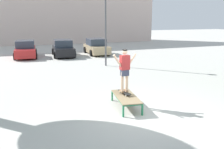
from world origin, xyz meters
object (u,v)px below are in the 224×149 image
object	(u,v)px
skate_box	(126,97)
car_tan	(96,47)
skater	(125,68)
car_black	(63,49)
light_post	(106,12)
car_red	(26,50)
skateboard	(124,92)

from	to	relation	value
skate_box	car_tan	bearing A→B (deg)	76.63
skate_box	skater	distance (m)	1.14
skate_box	car_tan	size ratio (longest dim) A/B	0.47
car_black	light_post	bearing A→B (deg)	-71.35
car_black	light_post	distance (m)	7.07
car_red	car_black	size ratio (longest dim) A/B	1.00
skate_box	car_red	distance (m)	15.37
light_post	skateboard	bearing A→B (deg)	-104.92
skate_box	car_red	world-z (taller)	car_red
skater	car_tan	size ratio (longest dim) A/B	0.40
skater	car_tan	distance (m)	15.03
car_red	car_tan	distance (m)	6.57
skate_box	light_post	size ratio (longest dim) A/B	0.34
skater	car_tan	world-z (taller)	skater
skateboard	car_black	distance (m)	14.40
skate_box	car_tan	distance (m)	15.25
light_post	car_red	bearing A→B (deg)	129.52
car_black	light_post	xyz separation A→B (m)	(2.03, -6.01, 3.13)
skateboard	car_tan	size ratio (longest dim) A/B	0.19
skate_box	skater	world-z (taller)	skater
skate_box	car_black	distance (m)	14.64
skater	car_black	bearing A→B (deg)	89.18
car_red	skateboard	bearing A→B (deg)	-78.27
car_tan	light_post	size ratio (longest dim) A/B	0.73
skateboard	skater	size ratio (longest dim) A/B	0.48
car_red	car_black	bearing A→B (deg)	-7.49
skateboard	car_black	xyz separation A→B (m)	(0.21, 14.39, 0.15)
light_post	car_black	bearing A→B (deg)	108.65
car_red	car_tan	size ratio (longest dim) A/B	1.01
car_tan	car_black	bearing A→B (deg)	-176.51
skate_box	car_black	bearing A→B (deg)	89.05
skater	car_black	world-z (taller)	skater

